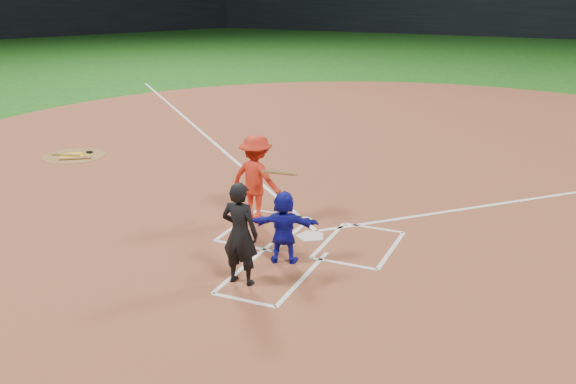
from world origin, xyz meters
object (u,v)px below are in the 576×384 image
at_px(home_plate, 311,236).
at_px(umpire, 240,234).
at_px(on_deck_circle, 74,156).
at_px(catcher, 284,227).
at_px(batter_at_plate, 256,179).

distance_m(home_plate, umpire, 2.44).
distance_m(home_plate, on_deck_circle, 8.70).
relative_size(catcher, batter_at_plate, 0.72).
relative_size(home_plate, batter_at_plate, 0.33).
bearing_deg(umpire, catcher, -106.14).
distance_m(on_deck_circle, batter_at_plate, 7.39).
bearing_deg(on_deck_circle, batter_at_plate, -19.74).
bearing_deg(batter_at_plate, umpire, -69.01).
bearing_deg(umpire, home_plate, -97.60).
height_order(catcher, batter_at_plate, batter_at_plate).
distance_m(on_deck_circle, catcher, 9.19).
height_order(umpire, batter_at_plate, batter_at_plate).
distance_m(on_deck_circle, umpire, 9.44).
relative_size(catcher, umpire, 0.75).
distance_m(catcher, umpire, 1.10).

